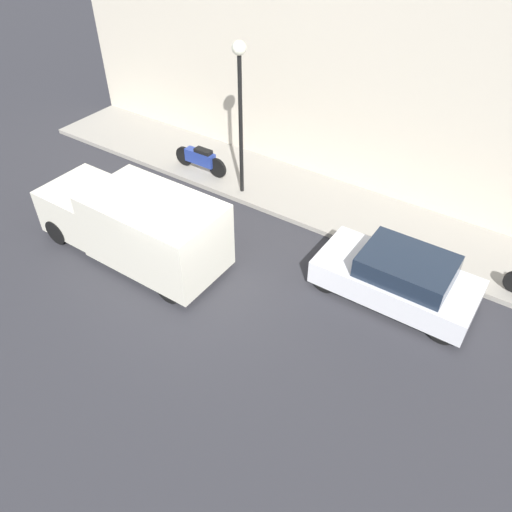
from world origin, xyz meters
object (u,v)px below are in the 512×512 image
object	(u,v)px
parked_car	(398,277)
streetlamp	(240,91)
delivery_van	(133,223)
motorcycle_blue	(201,159)

from	to	relation	value
parked_car	streetlamp	world-z (taller)	streetlamp
parked_car	delivery_van	world-z (taller)	delivery_van
parked_car	delivery_van	xyz separation A→B (m)	(-2.36, 6.47, 0.40)
parked_car	motorcycle_blue	bearing A→B (deg)	76.18
streetlamp	parked_car	bearing A→B (deg)	-105.82
delivery_van	streetlamp	size ratio (longest dim) A/B	1.17
streetlamp	delivery_van	bearing A→B (deg)	170.63
delivery_van	motorcycle_blue	size ratio (longest dim) A/B	2.59
parked_car	motorcycle_blue	world-z (taller)	parked_car
parked_car	motorcycle_blue	distance (m)	7.89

